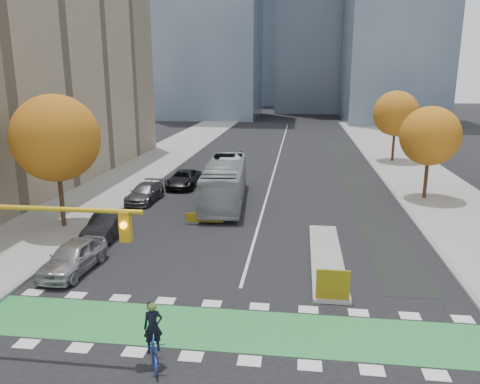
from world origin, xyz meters
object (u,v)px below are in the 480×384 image
(cyclist, at_px, (154,344))
(parked_car_a, at_px, (73,257))
(parked_car_b, at_px, (107,225))
(tree_east_near, at_px, (430,136))
(tree_east_far, at_px, (396,113))
(parked_car_c, at_px, (145,193))
(hazard_board, at_px, (333,285))
(bus, at_px, (225,181))
(parked_car_d, at_px, (184,179))
(tree_west, at_px, (56,138))

(cyclist, relative_size, parked_car_a, 0.50)
(parked_car_a, relative_size, parked_car_b, 1.02)
(tree_east_near, distance_m, cyclist, 27.24)
(tree_east_far, distance_m, parked_car_a, 38.58)
(parked_car_c, bearing_deg, parked_car_a, -83.96)
(tree_east_near, relative_size, tree_east_far, 0.92)
(parked_car_a, bearing_deg, tree_east_far, 60.67)
(hazard_board, relative_size, bus, 0.12)
(cyclist, height_order, parked_car_c, cyclist)
(parked_car_d, bearing_deg, parked_car_c, -108.57)
(tree_east_near, xyz_separation_m, tree_east_far, (0.50, 16.00, 0.38))
(hazard_board, bearing_deg, bus, 114.88)
(parked_car_b, bearing_deg, parked_car_c, 91.45)
(tree_east_far, height_order, parked_car_c, tree_east_far)
(tree_east_near, bearing_deg, parked_car_d, 175.00)
(tree_east_far, height_order, parked_car_a, tree_east_far)
(hazard_board, bearing_deg, parked_car_c, 131.91)
(tree_east_near, xyz_separation_m, cyclist, (-14.10, -22.94, -4.12))
(tree_west, bearing_deg, parked_car_c, 65.83)
(tree_west, height_order, parked_car_d, tree_west)
(hazard_board, relative_size, parked_car_d, 0.28)
(parked_car_a, distance_m, parked_car_d, 17.92)
(parked_car_d, bearing_deg, cyclist, -77.67)
(bus, distance_m, parked_car_b, 10.26)
(hazard_board, bearing_deg, parked_car_a, 172.61)
(parked_car_a, xyz_separation_m, parked_car_c, (-0.75, 12.90, -0.09))
(tree_east_far, bearing_deg, parked_car_d, -144.10)
(tree_west, xyz_separation_m, parked_car_b, (3.33, -1.21, -4.89))
(parked_car_b, bearing_deg, parked_car_d, 82.88)
(cyclist, height_order, parked_car_b, cyclist)
(tree_east_far, bearing_deg, cyclist, -110.55)
(parked_car_c, bearing_deg, bus, 8.50)
(tree_east_far, xyz_separation_m, parked_car_a, (-20.75, -32.21, -4.48))
(tree_east_near, xyz_separation_m, parked_car_d, (-19.27, 1.69, -4.18))
(tree_east_near, distance_m, bus, 15.59)
(parked_car_b, bearing_deg, tree_west, 159.07)
(hazard_board, xyz_separation_m, tree_east_far, (8.50, 33.80, 4.44))
(parked_car_b, bearing_deg, bus, 55.37)
(tree_east_far, bearing_deg, hazard_board, -104.12)
(bus, xyz_separation_m, parked_car_c, (-6.00, -0.61, -0.92))
(tree_east_near, xyz_separation_m, parked_car_c, (-21.00, -3.31, -4.20))
(bus, bearing_deg, cyclist, -92.01)
(tree_west, relative_size, tree_east_near, 1.16)
(tree_west, bearing_deg, bus, 39.02)
(tree_east_far, xyz_separation_m, bus, (-15.50, -18.71, -3.65))
(tree_east_far, height_order, parked_car_b, tree_east_far)
(bus, relative_size, parked_car_b, 2.61)
(tree_east_far, relative_size, bus, 0.67)
(cyclist, bearing_deg, tree_east_far, 46.95)
(bus, bearing_deg, tree_west, -145.53)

